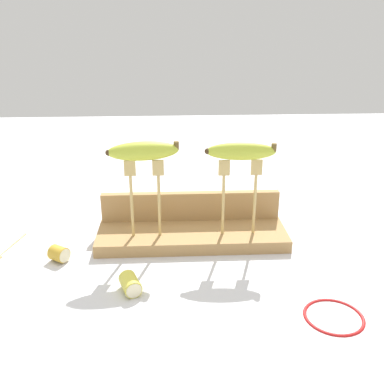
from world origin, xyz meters
TOP-DOWN VIEW (x-y plane):
  - ground_plane at (0.00, 0.00)m, footprint 3.00×3.00m
  - wooden_board at (0.00, 0.00)m, footprint 0.46×0.15m
  - board_backstop at (0.00, 0.06)m, footprint 0.45×0.02m
  - fork_stand_left at (-0.11, -0.02)m, footprint 0.09×0.01m
  - fork_stand_right at (0.11, -0.02)m, footprint 0.10×0.01m
  - banana_raised_left at (-0.11, -0.02)m, footprint 0.16×0.06m
  - banana_raised_right at (0.11, -0.02)m, footprint 0.16×0.04m
  - fork_fallen_near at (-0.45, -0.04)m, footprint 0.06×0.16m
  - banana_chunk_near at (-0.13, -0.21)m, footprint 0.05×0.06m
  - banana_chunk_far at (-0.30, -0.08)m, footprint 0.05×0.05m
  - wire_coil at (0.24, -0.31)m, footprint 0.11×0.11m

SIDE VIEW (x-z plane):
  - ground_plane at x=0.00m, z-range 0.00..0.00m
  - wire_coil at x=0.24m, z-range 0.00..0.01m
  - fork_fallen_near at x=-0.45m, z-range 0.00..0.01m
  - wooden_board at x=0.00m, z-range 0.00..0.03m
  - banana_chunk_near at x=-0.13m, z-range 0.00..0.04m
  - banana_chunk_far at x=-0.30m, z-range 0.00..0.04m
  - board_backstop at x=0.00m, z-range 0.03..0.10m
  - fork_stand_right at x=0.11m, z-range 0.05..0.23m
  - fork_stand_left at x=-0.11m, z-range 0.05..0.23m
  - banana_raised_right at x=0.11m, z-range 0.21..0.25m
  - banana_raised_left at x=-0.11m, z-range 0.22..0.26m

